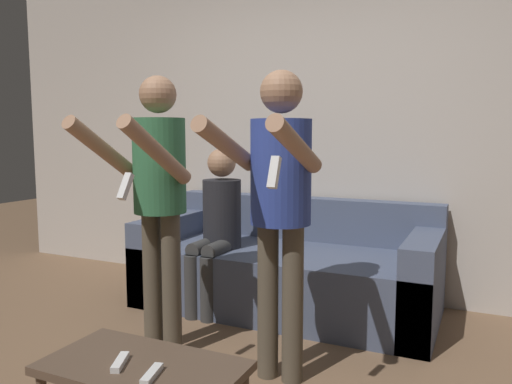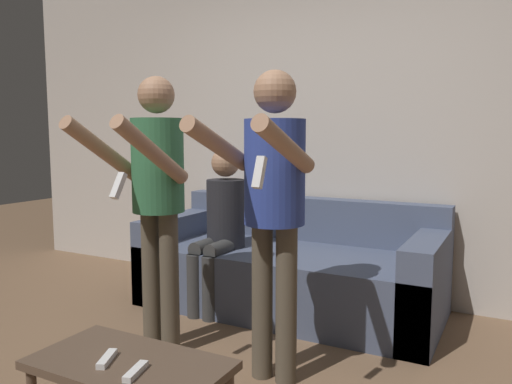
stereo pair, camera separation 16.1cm
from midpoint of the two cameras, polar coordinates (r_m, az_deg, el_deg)
name	(u,v)px [view 1 (the left image)]	position (r m, az deg, el deg)	size (l,w,h in m)	color
wall_back	(324,125)	(4.03, 6.69, 7.58)	(6.40, 0.06, 2.70)	beige
couch	(287,271)	(3.73, 2.26, -8.97)	(2.14, 0.94, 0.78)	#4C5670
person_standing_left	(157,186)	(2.88, -12.78, 0.64)	(0.42, 0.69, 1.60)	brown
person_standing_right	(279,192)	(2.50, 0.83, -0.04)	(0.43, 0.69, 1.59)	brown
person_seated	(217,222)	(3.64, -5.70, -3.43)	(0.28, 0.52, 1.18)	#383838
coffee_table	(143,374)	(2.21, -14.97, -19.44)	(0.82, 0.44, 0.36)	brown
remote_near	(152,374)	(2.07, -14.14, -19.56)	(0.07, 0.15, 0.02)	white
remote_far	(120,362)	(2.20, -17.41, -18.08)	(0.09, 0.15, 0.02)	white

